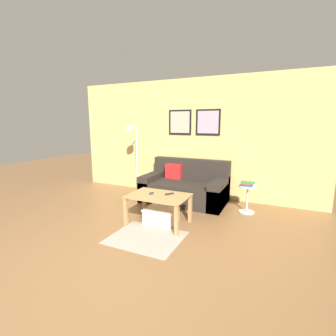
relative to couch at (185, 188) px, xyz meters
name	(u,v)px	position (x,y,z in m)	size (l,w,h in m)	color
ground_plane	(86,269)	(-0.12, -2.75, -0.28)	(16.00, 16.00, 0.00)	brown
wall_back	(189,138)	(-0.12, 0.50, 1.00)	(5.60, 0.09, 2.55)	#D6B76B
area_rug	(146,237)	(0.11, -1.80, -0.28)	(1.00, 0.85, 0.01)	#A39989
couch	(185,188)	(0.00, 0.00, 0.00)	(1.69, 0.96, 0.85)	#28231E
coffee_table	(159,200)	(0.04, -1.27, 0.11)	(0.95, 0.65, 0.48)	#AD7F4C
storage_bin	(161,216)	(0.06, -1.24, -0.16)	(0.52, 0.40, 0.24)	#B2B2B7
floor_lamp	(133,148)	(-1.23, -0.06, 0.79)	(0.21, 0.45, 1.56)	white
side_table	(247,196)	(1.27, -0.15, 0.02)	(0.33, 0.33, 0.50)	silver
book_stack	(247,184)	(1.25, -0.17, 0.26)	(0.24, 0.20, 0.07)	#335199
remote_control	(169,194)	(0.18, -1.17, 0.20)	(0.04, 0.15, 0.02)	#232328
cell_phone	(151,193)	(-0.11, -1.25, 0.20)	(0.07, 0.14, 0.01)	#1E2338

